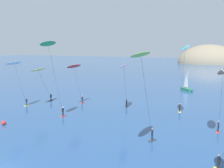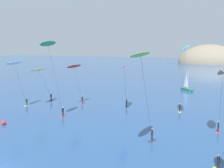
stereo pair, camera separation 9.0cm
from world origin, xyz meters
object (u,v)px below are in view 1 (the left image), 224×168
kitesurfer_white (15,67)px  kitesurfer_green (50,50)px  sailboat_near (187,88)px  marker_buoy (4,123)px  kitesurfer_black (223,76)px  kitesurfer_yellow (40,72)px  kitesurfer_red (75,70)px  kitesurfer_purple (124,69)px  kitesurfer_lime (142,61)px  kitesurfer_cyan (185,53)px

kitesurfer_white → kitesurfer_green: bearing=-19.7°
sailboat_near → marker_buoy: (-18.01, -49.18, -0.29)m
kitesurfer_black → kitesurfer_yellow: 37.24m
kitesurfer_black → kitesurfer_yellow: size_ratio=1.08×
kitesurfer_green → kitesurfer_red: kitesurfer_green is taller
kitesurfer_purple → kitesurfer_red: 11.38m
kitesurfer_purple → marker_buoy: 23.13m
kitesurfer_purple → sailboat_near: bearing=81.0°
sailboat_near → kitesurfer_lime: 51.73m
sailboat_near → kitesurfer_lime: bearing=-83.3°
kitesurfer_white → kitesurfer_lime: size_ratio=0.81×
kitesurfer_black → kitesurfer_cyan: (-6.98, 7.96, 2.82)m
kitesurfer_white → marker_buoy: 13.92m
kitesurfer_red → marker_buoy: 19.07m
sailboat_near → kitesurfer_purple: bearing=-99.0°
kitesurfer_white → kitesurfer_cyan: 32.14m
kitesurfer_black → kitesurfer_purple: kitesurfer_black is taller
kitesurfer_white → kitesurfer_yellow: (1.26, 5.42, -1.44)m
kitesurfer_black → kitesurfer_yellow: (-36.78, 5.63, -1.51)m
sailboat_near → kitesurfer_white: 47.66m
kitesurfer_black → kitesurfer_green: bearing=-170.6°
kitesurfer_white → sailboat_near: bearing=58.5°
kitesurfer_white → kitesurfer_purple: kitesurfer_white is taller
kitesurfer_lime → kitesurfer_cyan: bearing=88.3°
kitesurfer_black → kitesurfer_yellow: bearing=171.3°
kitesurfer_white → kitesurfer_yellow: 5.75m
kitesurfer_lime → kitesurfer_yellow: bearing=151.7°
kitesurfer_white → kitesurfer_lime: (30.52, -10.33, 2.24)m
kitesurfer_black → kitesurfer_lime: bearing=-126.6°
kitesurfer_cyan → kitesurfer_lime: bearing=-91.7°
kitesurfer_white → kitesurfer_red: kitesurfer_white is taller
kitesurfer_black → marker_buoy: 33.72m
kitesurfer_white → kitesurfer_cyan: size_ratio=0.76×
kitesurfer_black → kitesurfer_red: kitesurfer_black is taller
kitesurfer_lime → kitesurfer_black: 12.79m
kitesurfer_green → kitesurfer_red: size_ratio=1.52×
kitesurfer_cyan → kitesurfer_purple: bearing=177.3°
kitesurfer_white → kitesurfer_black: 38.04m
kitesurfer_cyan → kitesurfer_purple: kitesurfer_cyan is taller
kitesurfer_lime → kitesurfer_green: kitesurfer_green is taller
kitesurfer_black → kitesurfer_green: kitesurfer_green is taller
kitesurfer_black → kitesurfer_purple: bearing=155.3°
sailboat_near → marker_buoy: size_ratio=8.14×
kitesurfer_black → kitesurfer_white: bearing=179.7°
kitesurfer_lime → kitesurfer_black: size_ratio=1.23×
kitesurfer_white → kitesurfer_green: (12.44, -4.44, 3.34)m
kitesurfer_green → marker_buoy: (-5.86, -4.69, -11.52)m
kitesurfer_white → kitesurfer_cyan: (31.06, 7.75, 2.89)m
kitesurfer_purple → marker_buoy: kitesurfer_purple is taller
kitesurfer_cyan → kitesurfer_yellow: size_ratio=1.43×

